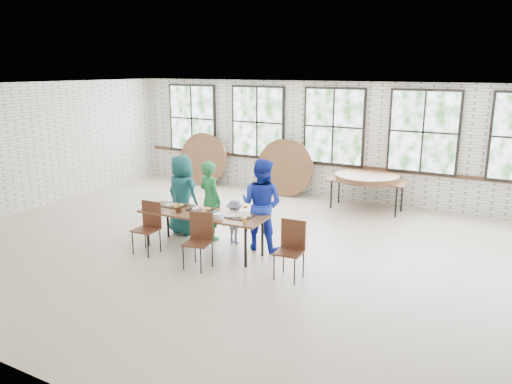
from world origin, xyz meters
TOP-DOWN VIEW (x-y plane):
  - room at (0.00, 4.44)m, footprint 12.00×12.00m
  - dining_table at (-0.69, -0.36)m, footprint 2.45×0.96m
  - chair_near_left at (-1.54, -0.88)m, footprint 0.44×0.42m
  - chair_near_right at (-0.32, -1.00)m, footprint 0.50×0.49m
  - chair_spare at (1.23, -0.64)m, footprint 0.45×0.44m
  - adult_teal at (-1.65, 0.29)m, footprint 0.87×0.64m
  - adult_green at (-0.97, 0.29)m, footprint 0.67×0.55m
  - toddler at (-0.41, 0.29)m, footprint 0.57×0.35m
  - adult_blue at (0.18, 0.29)m, footprint 0.85×0.67m
  - storage_table at (1.11, 3.81)m, footprint 1.85×0.87m
  - tabletop_clutter at (-0.57, -0.39)m, footprint 1.99×0.59m
  - round_tops_stacked at (1.11, 3.81)m, footprint 1.50×1.50m
  - round_tops_leaning at (-2.57, 4.19)m, footprint 4.30×0.48m

SIDE VIEW (x-z plane):
  - toddler at x=-0.41m, z-range 0.00..0.86m
  - chair_near_left at x=-1.54m, z-range 0.08..1.03m
  - chair_near_right at x=-0.32m, z-range 0.08..1.03m
  - chair_spare at x=1.23m, z-range 0.08..1.03m
  - storage_table at x=1.11m, z-range 0.32..1.06m
  - dining_table at x=-0.69m, z-range 0.32..1.06m
  - round_tops_leaning at x=-2.57m, z-range -0.01..1.48m
  - tabletop_clutter at x=-0.57m, z-range 0.71..0.82m
  - adult_green at x=-0.97m, z-range 0.00..1.58m
  - round_tops_stacked at x=1.11m, z-range 0.74..0.87m
  - adult_teal at x=-1.65m, z-range 0.00..1.64m
  - adult_blue at x=0.18m, z-range 0.00..1.72m
  - room at x=0.00m, z-range -4.17..7.83m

